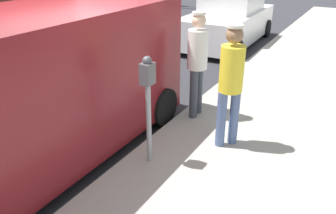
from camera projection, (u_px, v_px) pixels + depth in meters
ground_plane at (87, 140)px, 5.57m from camera, size 80.00×80.00×0.00m
sidewalk_slab at (311, 212)px, 3.94m from camera, size 5.00×32.00×0.15m
parking_meter_near at (148, 93)px, 4.34m from camera, size 0.14×0.18×1.52m
pedestrian_in_white at (197, 58)px, 5.65m from camera, size 0.34×0.36×1.81m
pedestrian_in_yellow at (231, 79)px, 4.73m from camera, size 0.34×0.34×1.81m
parked_van at (18, 93)px, 4.40m from camera, size 2.12×5.20×2.15m
parked_sedan_ahead at (229, 21)px, 10.91m from camera, size 2.04×4.45×1.65m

